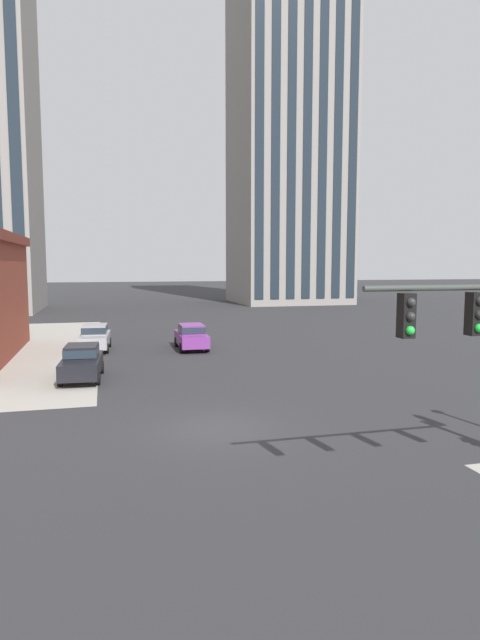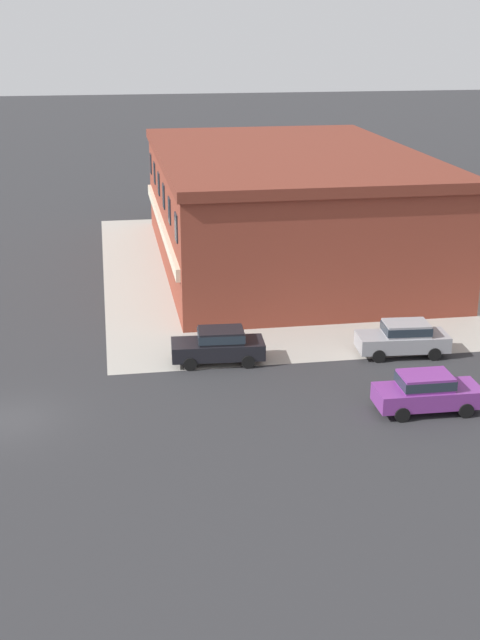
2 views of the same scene
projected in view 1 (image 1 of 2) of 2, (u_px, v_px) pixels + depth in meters
The scene contains 5 objects.
ground_plane at pixel (217, 429), 18.15m from camera, with size 320.00×320.00×0.00m, color #2D2D30.
car_main_northbound_far at pixel (82, 361), 25.84m from camera, with size 2.09×4.50×1.68m.
car_cross_eastbound at pixel (191, 336), 35.02m from camera, with size 1.95×4.43×1.68m.
car_cross_westbound at pixel (95, 336), 34.65m from camera, with size 2.11×4.51×1.68m.
residential_tower_skyline_right at pixel (289, 126), 76.48m from camera, with size 15.62×14.95×50.92m.
Camera 1 is at (-3.63, -17.31, 5.57)m, focal length 29.86 mm.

